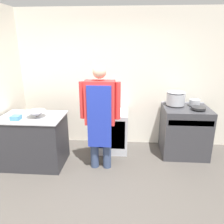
# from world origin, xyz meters

# --- Properties ---
(ground_plane) EXTENTS (14.00, 14.00, 0.00)m
(ground_plane) POSITION_xyz_m (0.00, 0.00, 0.00)
(ground_plane) COLOR #4C4742
(wall_back) EXTENTS (8.00, 0.05, 2.70)m
(wall_back) POSITION_xyz_m (0.00, 2.01, 1.35)
(wall_back) COLOR silver
(wall_back) RESTS_ON ground_plane
(prep_counter) EXTENTS (1.05, 0.74, 0.88)m
(prep_counter) POSITION_xyz_m (-1.29, 0.99, 0.44)
(prep_counter) COLOR #2D2D33
(prep_counter) RESTS_ON ground_plane
(stove) EXTENTS (0.83, 0.73, 0.94)m
(stove) POSITION_xyz_m (1.40, 1.56, 0.46)
(stove) COLOR #38383D
(stove) RESTS_ON ground_plane
(fridge_unit) EXTENTS (0.60, 0.63, 0.79)m
(fridge_unit) POSITION_xyz_m (0.02, 1.64, 0.39)
(fridge_unit) COLOR silver
(fridge_unit) RESTS_ON ground_plane
(person_cook) EXTENTS (0.65, 0.24, 1.75)m
(person_cook) POSITION_xyz_m (-0.13, 0.95, 1.00)
(person_cook) COLOR #38476B
(person_cook) RESTS_ON ground_plane
(mixing_bowl) EXTENTS (0.32, 0.32, 0.11)m
(mixing_bowl) POSITION_xyz_m (-1.19, 0.97, 0.94)
(mixing_bowl) COLOR #B2B5BC
(mixing_bowl) RESTS_ON prep_counter
(plastic_tub) EXTENTS (0.14, 0.14, 0.07)m
(plastic_tub) POSITION_xyz_m (-1.47, 0.81, 0.92)
(plastic_tub) COLOR teal
(plastic_tub) RESTS_ON prep_counter
(stock_pot) EXTENTS (0.34, 0.34, 0.27)m
(stock_pot) POSITION_xyz_m (1.21, 1.69, 1.08)
(stock_pot) COLOR #B2B5BC
(stock_pot) RESTS_ON stove
(saute_pan) EXTENTS (0.25, 0.25, 0.04)m
(saute_pan) POSITION_xyz_m (1.57, 1.44, 0.96)
(saute_pan) COLOR #262628
(saute_pan) RESTS_ON stove
(sauce_pot) EXTENTS (0.20, 0.20, 0.11)m
(sauce_pot) POSITION_xyz_m (1.57, 1.69, 0.99)
(sauce_pot) COLOR #B2B5BC
(sauce_pot) RESTS_ON stove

